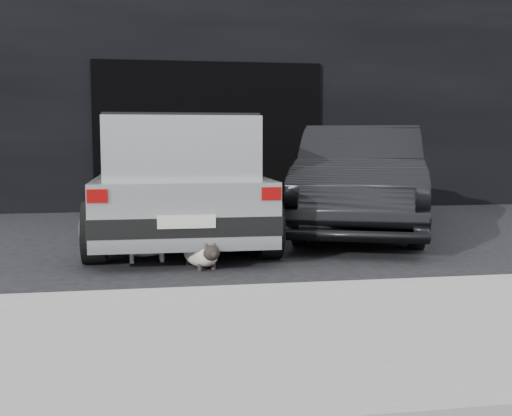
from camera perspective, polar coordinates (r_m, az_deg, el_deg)
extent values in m
plane|color=black|center=(7.44, -8.69, -3.63)|extent=(80.00, 80.00, 0.00)
cube|color=black|center=(13.44, -5.10, 11.42)|extent=(34.00, 4.00, 5.00)
cube|color=black|center=(11.38, -4.18, 6.34)|extent=(4.00, 0.10, 2.60)
cube|color=gray|center=(5.01, 3.58, -7.62)|extent=(18.00, 0.25, 0.12)
cube|color=gray|center=(3.90, 7.78, -11.77)|extent=(18.00, 2.20, 0.11)
cube|color=silver|center=(8.08, -6.98, 0.85)|extent=(1.88, 4.12, 0.65)
cube|color=silver|center=(7.83, -6.98, 5.46)|extent=(1.64, 2.75, 0.65)
cube|color=black|center=(7.83, -6.98, 5.46)|extent=(1.65, 2.65, 0.53)
cube|color=black|center=(6.13, -6.23, -1.70)|extent=(1.85, 0.19, 0.19)
cube|color=black|center=(10.05, -7.42, 1.32)|extent=(1.85, 0.19, 0.19)
cube|color=silver|center=(6.03, -6.19, -1.22)|extent=(0.55, 0.02, 0.13)
cube|color=#8C0707|center=(6.02, -13.93, 1.04)|extent=(0.19, 0.03, 0.13)
cube|color=#8C0707|center=(6.10, 1.39, 1.28)|extent=(0.19, 0.03, 0.13)
cube|color=black|center=(7.84, -7.01, 7.95)|extent=(1.64, 2.48, 0.03)
cylinder|color=black|center=(6.66, -14.15, -2.14)|extent=(0.24, 0.63, 0.63)
cylinder|color=slate|center=(6.67, -15.23, -2.16)|extent=(0.03, 0.35, 0.35)
cylinder|color=black|center=(6.74, 1.16, -1.86)|extent=(0.24, 0.63, 0.63)
cylinder|color=slate|center=(6.77, 2.21, -1.83)|extent=(0.03, 0.35, 0.35)
cylinder|color=black|center=(9.52, -12.69, 0.33)|extent=(0.24, 0.63, 0.63)
cylinder|color=slate|center=(9.53, -13.44, 0.31)|extent=(0.03, 0.35, 0.35)
cylinder|color=black|center=(9.58, -1.96, 0.51)|extent=(0.24, 0.63, 0.63)
cylinder|color=slate|center=(9.60, -1.21, 0.52)|extent=(0.03, 0.35, 0.35)
imported|color=black|center=(8.76, 9.31, 2.57)|extent=(2.95, 4.63, 1.44)
ellipsoid|color=beige|center=(6.33, -4.96, -4.18)|extent=(0.43, 0.62, 0.22)
ellipsoid|color=beige|center=(6.19, -4.49, -4.16)|extent=(0.30, 0.30, 0.20)
ellipsoid|color=black|center=(6.05, -3.97, -4.03)|extent=(0.19, 0.18, 0.14)
sphere|color=black|center=(6.00, -3.74, -4.20)|extent=(0.06, 0.06, 0.06)
cone|color=black|center=(6.07, -3.68, -3.36)|extent=(0.07, 0.08, 0.07)
cone|color=black|center=(6.04, -4.40, -3.41)|extent=(0.07, 0.08, 0.07)
cylinder|color=black|center=(6.22, -3.79, -5.16)|extent=(0.05, 0.05, 0.07)
cylinder|color=black|center=(6.17, -5.00, -5.27)|extent=(0.05, 0.05, 0.07)
cylinder|color=black|center=(6.52, -4.90, -4.65)|extent=(0.05, 0.05, 0.07)
cylinder|color=black|center=(6.47, -6.07, -4.74)|extent=(0.05, 0.05, 0.07)
cylinder|color=black|center=(6.62, -5.92, -4.06)|extent=(0.22, 0.27, 0.09)
ellipsoid|color=silver|center=(6.69, -9.72, -3.32)|extent=(0.53, 0.29, 0.22)
ellipsoid|color=silver|center=(6.69, -8.62, -3.09)|extent=(0.24, 0.24, 0.19)
ellipsoid|color=silver|center=(6.69, -7.48, -2.41)|extent=(0.14, 0.15, 0.13)
sphere|color=silver|center=(6.70, -6.98, -2.45)|extent=(0.06, 0.06, 0.06)
cone|color=silver|center=(6.72, -7.65, -1.85)|extent=(0.06, 0.05, 0.07)
cone|color=silver|center=(6.65, -7.58, -1.94)|extent=(0.06, 0.05, 0.07)
cylinder|color=silver|center=(6.78, -8.45, -4.02)|extent=(0.04, 0.04, 0.13)
cylinder|color=silver|center=(6.65, -8.35, -4.22)|extent=(0.04, 0.04, 0.13)
cylinder|color=silver|center=(6.76, -11.03, -4.10)|extent=(0.04, 0.04, 0.13)
cylinder|color=silver|center=(6.63, -10.98, -4.30)|extent=(0.04, 0.04, 0.13)
cylinder|color=silver|center=(6.68, -12.12, -3.80)|extent=(0.27, 0.15, 0.09)
ellipsoid|color=gray|center=(6.65, -10.51, -3.18)|extent=(0.20, 0.15, 0.09)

